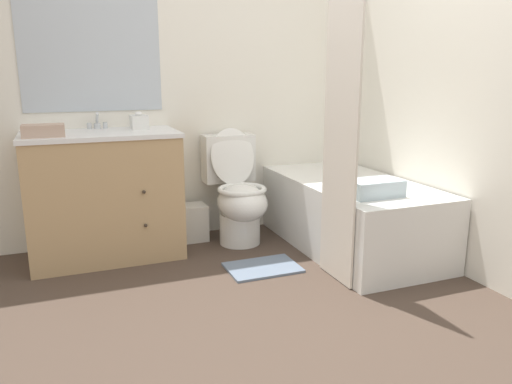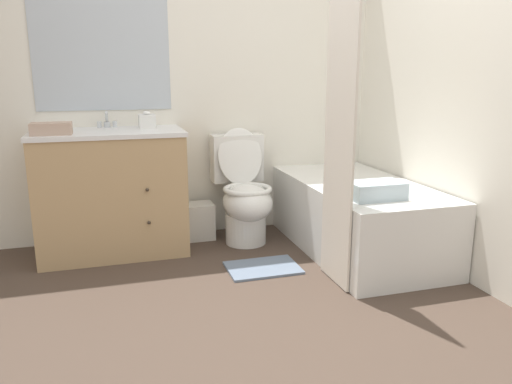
{
  "view_description": "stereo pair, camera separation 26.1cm",
  "coord_description": "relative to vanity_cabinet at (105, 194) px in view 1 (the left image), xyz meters",
  "views": [
    {
      "loc": [
        -1.05,
        -2.14,
        1.28
      ],
      "look_at": [
        0.09,
        0.75,
        0.53
      ],
      "focal_mm": 35.0,
      "sensor_mm": 36.0,
      "label": 1
    },
    {
      "loc": [
        -0.8,
        -2.23,
        1.28
      ],
      "look_at": [
        0.09,
        0.75,
        0.53
      ],
      "focal_mm": 35.0,
      "sensor_mm": 36.0,
      "label": 2
    }
  ],
  "objects": [
    {
      "name": "tissue_box",
      "position": [
        0.28,
        0.1,
        0.48
      ],
      "size": [
        0.12,
        0.15,
        0.12
      ],
      "color": "white",
      "rests_on": "vanity_cabinet"
    },
    {
      "name": "toilet",
      "position": [
        0.97,
        -0.05,
        -0.08
      ],
      "size": [
        0.4,
        0.64,
        0.86
      ],
      "color": "white",
      "rests_on": "ground_plane"
    },
    {
      "name": "bath_mat",
      "position": [
        0.93,
        -0.64,
        -0.44
      ],
      "size": [
        0.47,
        0.34,
        0.02
      ],
      "color": "slate",
      "rests_on": "ground_plane"
    },
    {
      "name": "bathtub",
      "position": [
        1.7,
        -0.47,
        -0.2
      ],
      "size": [
        0.77,
        1.51,
        0.51
      ],
      "color": "white",
      "rests_on": "ground_plane"
    },
    {
      "name": "wall_right",
      "position": [
        2.12,
        -0.55,
        0.8
      ],
      "size": [
        0.05,
        2.66,
        2.5
      ],
      "color": "white",
      "rests_on": "ground_plane"
    },
    {
      "name": "sink_faucet",
      "position": [
        -0.0,
        0.21,
        0.47
      ],
      "size": [
        0.14,
        0.12,
        0.12
      ],
      "color": "silver",
      "rests_on": "vanity_cabinet"
    },
    {
      "name": "hand_towel_folded",
      "position": [
        -0.35,
        -0.13,
        0.47
      ],
      "size": [
        0.25,
        0.16,
        0.08
      ],
      "color": "tan",
      "rests_on": "vanity_cabinet"
    },
    {
      "name": "ground_plane",
      "position": [
        0.79,
        -1.38,
        -0.45
      ],
      "size": [
        14.0,
        14.0,
        0.0
      ],
      "primitive_type": "plane",
      "color": "#47382D"
    },
    {
      "name": "bath_towel_folded",
      "position": [
        1.58,
        -0.93,
        0.11
      ],
      "size": [
        0.34,
        0.21,
        0.11
      ],
      "color": "silver",
      "rests_on": "bathtub"
    },
    {
      "name": "wall_back",
      "position": [
        0.79,
        0.31,
        0.8
      ],
      "size": [
        8.0,
        0.06,
        2.5
      ],
      "color": "white",
      "rests_on": "ground_plane"
    },
    {
      "name": "vanity_cabinet",
      "position": [
        0.0,
        0.0,
        0.0
      ],
      "size": [
        1.03,
        0.6,
        0.89
      ],
      "color": "tan",
      "rests_on": "ground_plane"
    },
    {
      "name": "wastebasket",
      "position": [
        0.64,
        0.12,
        -0.31
      ],
      "size": [
        0.24,
        0.2,
        0.28
      ],
      "color": "silver",
      "rests_on": "ground_plane"
    },
    {
      "name": "shower_curtain",
      "position": [
        1.3,
        -0.95,
        0.52
      ],
      "size": [
        0.01,
        0.38,
        1.94
      ],
      "color": "silver",
      "rests_on": "ground_plane"
    }
  ]
}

